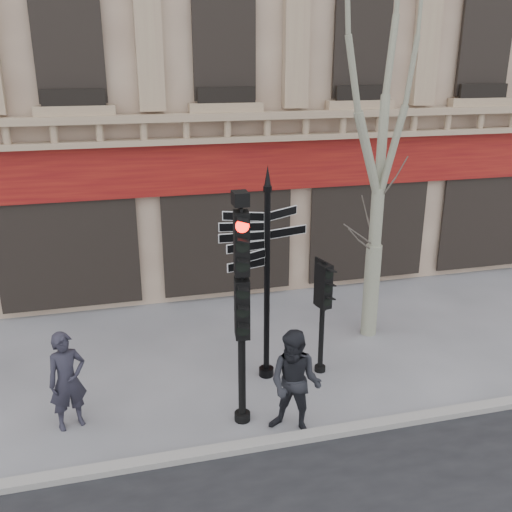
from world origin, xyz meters
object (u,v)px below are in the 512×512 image
at_px(fingerpost, 267,240).
at_px(traffic_signal_secondary, 323,298).
at_px(pedestrian_a, 67,381).
at_px(traffic_signal_main, 241,284).
at_px(pedestrian_b, 295,384).
at_px(plane_tree, 387,69).

relative_size(fingerpost, traffic_signal_secondary, 1.82).
relative_size(traffic_signal_secondary, pedestrian_a, 1.31).
xyz_separation_m(traffic_signal_main, pedestrian_b, (0.80, -0.55, -1.70)).
bearing_deg(fingerpost, pedestrian_a, -173.15).
bearing_deg(plane_tree, pedestrian_b, -132.37).
xyz_separation_m(plane_tree, pedestrian_b, (-2.87, -3.15, -5.01)).
height_order(traffic_signal_secondary, plane_tree, plane_tree).
xyz_separation_m(fingerpost, traffic_signal_secondary, (1.13, -0.11, -1.26)).
height_order(fingerpost, pedestrian_b, fingerpost).
distance_m(traffic_signal_secondary, pedestrian_a, 5.02).
bearing_deg(traffic_signal_secondary, plane_tree, 23.59).
distance_m(fingerpost, pedestrian_a, 4.36).
xyz_separation_m(traffic_signal_main, traffic_signal_secondary, (1.96, 1.26, -0.99)).
distance_m(fingerpost, pedestrian_b, 2.75).
bearing_deg(traffic_signal_main, pedestrian_b, -27.08).
relative_size(pedestrian_a, pedestrian_b, 0.94).
relative_size(traffic_signal_secondary, plane_tree, 0.28).
distance_m(traffic_signal_main, pedestrian_b, 1.96).
relative_size(plane_tree, pedestrian_a, 4.68).
relative_size(fingerpost, pedestrian_a, 2.40).
xyz_separation_m(fingerpost, pedestrian_a, (-3.79, -0.77, -2.02)).
xyz_separation_m(pedestrian_a, pedestrian_b, (3.77, -1.16, 0.06)).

